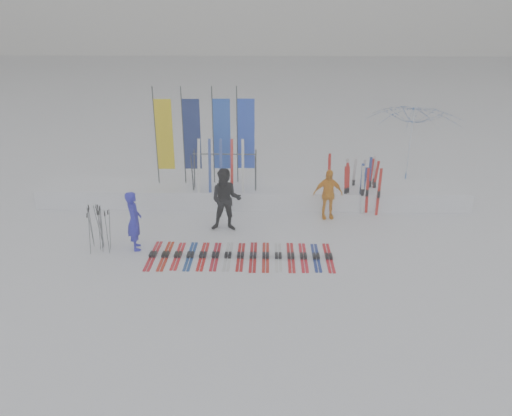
{
  "coord_description": "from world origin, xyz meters",
  "views": [
    {
      "loc": [
        0.51,
        -11.01,
        6.06
      ],
      "look_at": [
        0.2,
        1.6,
        1.0
      ],
      "focal_mm": 35.0,
      "sensor_mm": 36.0,
      "label": 1
    }
  ],
  "objects_px": {
    "person_blue": "(134,221)",
    "person_black": "(226,200)",
    "ski_rack": "(224,166)",
    "person_yellow": "(328,194)",
    "tent_canopy": "(411,146)",
    "ski_row": "(240,256)"
  },
  "relations": [
    {
      "from": "person_blue",
      "to": "person_black",
      "type": "distance_m",
      "value": 2.68
    },
    {
      "from": "person_black",
      "to": "ski_rack",
      "type": "distance_m",
      "value": 1.9
    },
    {
      "from": "tent_canopy",
      "to": "ski_rack",
      "type": "distance_m",
      "value": 6.82
    },
    {
      "from": "person_black",
      "to": "person_yellow",
      "type": "bearing_deg",
      "value": 18.41
    },
    {
      "from": "person_blue",
      "to": "ski_row",
      "type": "bearing_deg",
      "value": -117.78
    },
    {
      "from": "person_blue",
      "to": "person_black",
      "type": "xyz_separation_m",
      "value": [
        2.34,
        1.3,
        0.11
      ]
    },
    {
      "from": "person_blue",
      "to": "person_yellow",
      "type": "bearing_deg",
      "value": -86.08
    },
    {
      "from": "ski_row",
      "to": "person_yellow",
      "type": "bearing_deg",
      "value": 46.92
    },
    {
      "from": "person_yellow",
      "to": "tent_canopy",
      "type": "xyz_separation_m",
      "value": [
        3.24,
        2.99,
        0.73
      ]
    },
    {
      "from": "person_yellow",
      "to": "ski_rack",
      "type": "relative_size",
      "value": 0.76
    },
    {
      "from": "person_yellow",
      "to": "ski_row",
      "type": "relative_size",
      "value": 0.33
    },
    {
      "from": "tent_canopy",
      "to": "ski_rack",
      "type": "bearing_deg",
      "value": -161.65
    },
    {
      "from": "person_blue",
      "to": "tent_canopy",
      "type": "bearing_deg",
      "value": -77.59
    },
    {
      "from": "person_black",
      "to": "tent_canopy",
      "type": "distance_m",
      "value": 7.46
    },
    {
      "from": "person_blue",
      "to": "ski_rack",
      "type": "xyz_separation_m",
      "value": [
        2.15,
        3.13,
        0.57
      ]
    },
    {
      "from": "ski_row",
      "to": "ski_rack",
      "type": "relative_size",
      "value": 2.34
    },
    {
      "from": "person_yellow",
      "to": "tent_canopy",
      "type": "height_order",
      "value": "tent_canopy"
    },
    {
      "from": "tent_canopy",
      "to": "person_black",
      "type": "bearing_deg",
      "value": -147.68
    },
    {
      "from": "person_black",
      "to": "ski_row",
      "type": "height_order",
      "value": "person_black"
    },
    {
      "from": "person_blue",
      "to": "person_black",
      "type": "height_order",
      "value": "person_black"
    },
    {
      "from": "person_black",
      "to": "person_yellow",
      "type": "height_order",
      "value": "person_black"
    },
    {
      "from": "tent_canopy",
      "to": "person_yellow",
      "type": "bearing_deg",
      "value": -137.3
    }
  ]
}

